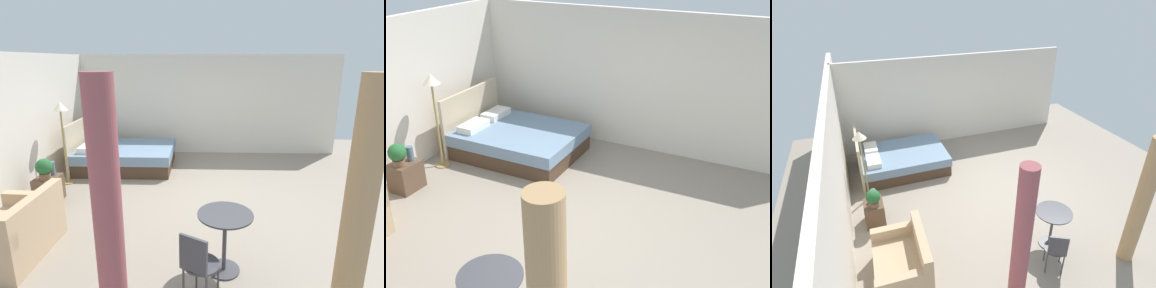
{
  "view_description": "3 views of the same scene",
  "coord_description": "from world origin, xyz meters",
  "views": [
    {
      "loc": [
        -5.13,
        0.12,
        2.45
      ],
      "look_at": [
        0.53,
        0.34,
        0.88
      ],
      "focal_mm": 28.7,
      "sensor_mm": 36.0,
      "label": 1
    },
    {
      "loc": [
        -4.55,
        -2.37,
        3.67
      ],
      "look_at": [
        0.78,
        0.28,
        0.9
      ],
      "focal_mm": 41.63,
      "sensor_mm": 36.0,
      "label": 2
    },
    {
      "loc": [
        -5.42,
        2.84,
        4.32
      ],
      "look_at": [
        0.4,
        0.69,
        1.1
      ],
      "focal_mm": 28.86,
      "sensor_mm": 36.0,
      "label": 3
    }
  ],
  "objects": [
    {
      "name": "ground_plane",
      "position": [
        0.0,
        0.0,
        -0.01
      ],
      "size": [
        8.89,
        9.72,
        0.02
      ],
      "primitive_type": "cube",
      "color": "gray"
    },
    {
      "name": "wall_back",
      "position": [
        0.0,
        3.36,
        1.29
      ],
      "size": [
        8.89,
        0.12,
        2.57
      ],
      "primitive_type": "cube",
      "color": "silver",
      "rests_on": "ground"
    },
    {
      "name": "wall_right",
      "position": [
        2.94,
        0.0,
        1.29
      ],
      "size": [
        0.12,
        6.72,
        2.57
      ],
      "primitive_type": "cube",
      "color": "silver",
      "rests_on": "ground"
    },
    {
      "name": "bed",
      "position": [
        1.65,
        1.98,
        0.28
      ],
      "size": [
        1.64,
        2.19,
        1.12
      ],
      "color": "#473323",
      "rests_on": "ground"
    },
    {
      "name": "couch",
      "position": [
        -1.75,
        2.52,
        0.29
      ],
      "size": [
        1.23,
        0.89,
        0.83
      ],
      "color": "tan",
      "rests_on": "ground"
    },
    {
      "name": "nightstand",
      "position": [
        -0.22,
        2.84,
        0.23
      ],
      "size": [
        0.45,
        0.38,
        0.47
      ],
      "color": "brown",
      "rests_on": "ground"
    },
    {
      "name": "potted_plant",
      "position": [
        -0.32,
        2.82,
        0.67
      ],
      "size": [
        0.28,
        0.28,
        0.37
      ],
      "color": "brown",
      "rests_on": "nightstand"
    },
    {
      "name": "vase",
      "position": [
        -0.1,
        2.8,
        0.59
      ],
      "size": [
        0.11,
        0.11,
        0.24
      ],
      "color": "slate",
      "rests_on": "nightstand"
    },
    {
      "name": "floor_lamp",
      "position": [
        0.65,
        2.89,
        1.36
      ],
      "size": [
        0.28,
        0.28,
        1.66
      ],
      "color": "#99844C",
      "rests_on": "ground"
    },
    {
      "name": "balcony_table",
      "position": [
        -1.96,
        -0.14,
        0.52
      ],
      "size": [
        0.64,
        0.64,
        0.75
      ],
      "color": "#3F3F44",
      "rests_on": "ground"
    },
    {
      "name": "cafe_chair_near_window",
      "position": [
        -2.52,
        0.16,
        0.51
      ],
      "size": [
        0.51,
        0.51,
        0.83
      ],
      "color": "#3F3F44",
      "rests_on": "ground"
    },
    {
      "name": "curtain_left",
      "position": [
        -2.69,
        -1.22,
        1.18
      ],
      "size": [
        0.26,
        0.26,
        2.36
      ],
      "color": "tan",
      "rests_on": "ground"
    },
    {
      "name": "curtain_right",
      "position": [
        -2.69,
        0.96,
        1.18
      ],
      "size": [
        0.27,
        0.27,
        2.36
      ],
      "color": "#994C51",
      "rests_on": "ground"
    }
  ]
}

